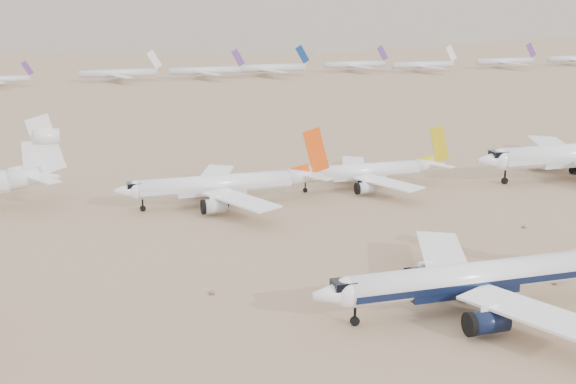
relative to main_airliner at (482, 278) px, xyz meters
The scene contains 5 objects.
ground 9.72m from the main_airliner, 151.90° to the left, with size 7000.00×7000.00×0.00m, color #8C6D51.
main_airliner is the anchor object (origin of this frame).
row2_gold_tail 77.42m from the main_airliner, 79.70° to the left, with size 40.92×40.02×14.57m.
row2_orange_tail 74.83m from the main_airliner, 108.09° to the left, with size 46.63×45.62×16.63m.
distant_storage_row 329.81m from the main_airliner, 85.64° to the left, with size 565.22×54.74×14.52m.
Camera 1 is at (-55.05, -103.57, 47.33)m, focal length 50.00 mm.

